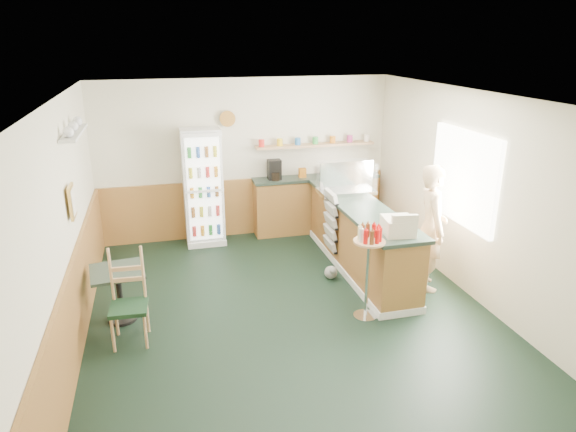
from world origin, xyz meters
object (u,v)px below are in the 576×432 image
object	(u,v)px
condiment_stand	(369,256)
cafe_table	(119,285)
display_case	(347,178)
cash_register	(398,226)
shopkeeper	(431,228)
drinks_fridge	(203,187)
cafe_chair	(128,293)

from	to	relation	value
condiment_stand	cafe_table	bearing A→B (deg)	166.97
display_case	condiment_stand	size ratio (longest dim) A/B	0.72
cash_register	shopkeeper	world-z (taller)	shopkeeper
drinks_fridge	cafe_chair	xyz separation A→B (m)	(-1.14, -2.77, -0.39)
cafe_chair	cafe_table	bearing A→B (deg)	109.86
condiment_stand	cafe_chair	world-z (taller)	condiment_stand
cash_register	condiment_stand	xyz separation A→B (m)	(-0.45, -0.17, -0.29)
drinks_fridge	cafe_table	size ratio (longest dim) A/B	2.80
cafe_table	display_case	bearing A→B (deg)	20.94
drinks_fridge	shopkeeper	world-z (taller)	drinks_fridge
display_case	cafe_table	size ratio (longest dim) A/B	1.25
cash_register	cafe_table	size ratio (longest dim) A/B	0.55
cash_register	condiment_stand	bearing A→B (deg)	-151.71
drinks_fridge	cafe_chair	distance (m)	3.02
shopkeeper	cafe_chair	bearing A→B (deg)	107.92
display_case	shopkeeper	world-z (taller)	shopkeeper
condiment_stand	cafe_chair	size ratio (longest dim) A/B	1.09
display_case	cafe_table	distance (m)	3.72
drinks_fridge	cafe_table	bearing A→B (deg)	-118.68
cash_register	shopkeeper	distance (m)	0.84
drinks_fridge	condiment_stand	world-z (taller)	drinks_fridge
shopkeeper	condiment_stand	size ratio (longest dim) A/B	1.46
display_case	cafe_table	bearing A→B (deg)	-159.06
cafe_table	cafe_chair	bearing A→B (deg)	-73.37
drinks_fridge	shopkeeper	distance (m)	3.74
drinks_fridge	display_case	world-z (taller)	drinks_fridge
display_case	shopkeeper	size ratio (longest dim) A/B	0.49
condiment_stand	cafe_table	world-z (taller)	condiment_stand
display_case	cash_register	world-z (taller)	display_case
display_case	cafe_chair	size ratio (longest dim) A/B	0.78
cafe_chair	condiment_stand	bearing A→B (deg)	-1.73
drinks_fridge	cash_register	xyz separation A→B (m)	(2.13, -2.84, 0.15)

